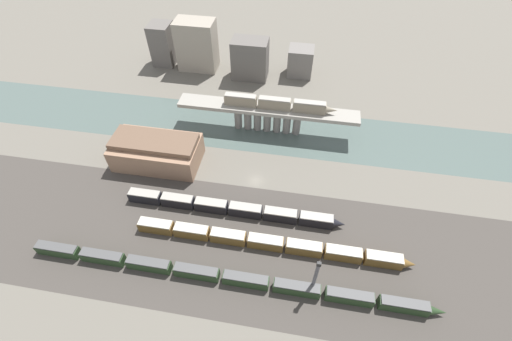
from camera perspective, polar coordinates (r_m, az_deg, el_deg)
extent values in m
plane|color=#666056|center=(111.22, -0.07, -1.72)|extent=(400.00, 400.00, 0.00)
cube|color=#423D38|center=(97.60, -2.46, -12.34)|extent=(280.00, 42.00, 0.01)
cube|color=#4C5B56|center=(129.08, 1.83, 6.82)|extent=(320.00, 25.28, 0.01)
cube|color=gray|center=(123.00, 1.94, 10.20)|extent=(64.39, 7.11, 1.37)
cylinder|color=gray|center=(127.69, -2.99, 8.86)|extent=(2.74, 2.74, 8.92)
cylinder|color=gray|center=(127.10, -1.38, 8.70)|extent=(2.74, 2.74, 8.92)
cylinder|color=gray|center=(126.60, 0.24, 8.53)|extent=(2.74, 2.74, 8.92)
cylinder|color=gray|center=(126.20, 1.88, 8.35)|extent=(2.74, 2.74, 8.92)
cylinder|color=gray|center=(125.91, 3.52, 8.17)|extent=(2.74, 2.74, 8.92)
cylinder|color=gray|center=(125.72, 5.17, 7.98)|extent=(2.74, 2.74, 8.92)
cylinder|color=gray|center=(125.63, 6.82, 7.78)|extent=(2.74, 2.74, 8.92)
cube|color=gray|center=(122.80, -2.59, 11.60)|extent=(11.31, 2.68, 3.74)
cube|color=#9E998E|center=(121.59, -2.62, 12.38)|extent=(10.86, 2.47, 0.40)
cube|color=gray|center=(121.25, 3.11, 11.04)|extent=(11.31, 2.68, 3.74)
cube|color=#9E998E|center=(120.02, 3.15, 11.83)|extent=(10.86, 2.47, 0.40)
cube|color=gray|center=(120.89, 8.88, 10.36)|extent=(11.31, 2.68, 3.74)
cube|color=#9E998E|center=(119.66, 8.99, 11.14)|extent=(10.86, 2.47, 0.40)
cone|color=gray|center=(121.39, 12.49, 9.81)|extent=(3.96, 2.42, 2.42)
cube|color=#23381E|center=(109.06, -30.08, -11.42)|extent=(11.79, 2.70, 3.11)
cube|color=#4C4C4C|center=(107.73, -30.43, -10.92)|extent=(11.32, 2.48, 0.40)
cube|color=#23381E|center=(102.46, -24.15, -13.07)|extent=(11.79, 2.70, 3.11)
cube|color=#4C4C4C|center=(101.04, -24.46, -12.57)|extent=(11.32, 2.48, 0.40)
cube|color=#23381E|center=(97.14, -17.40, -14.76)|extent=(11.79, 2.70, 3.11)
cube|color=#4C4C4C|center=(95.64, -17.64, -14.27)|extent=(11.32, 2.48, 0.40)
cube|color=#23381E|center=(93.32, -9.87, -16.39)|extent=(11.79, 2.70, 3.11)
cube|color=#4C4C4C|center=(91.76, -10.01, -15.91)|extent=(11.32, 2.48, 0.40)
cube|color=#23381E|center=(91.18, -1.71, -17.83)|extent=(11.79, 2.70, 3.11)
cube|color=#4C4C4C|center=(89.59, -1.74, -17.36)|extent=(11.32, 2.48, 0.40)
cube|color=#23381E|center=(90.85, 6.78, -18.95)|extent=(11.79, 2.70, 3.11)
cube|color=#4C4C4C|center=(89.25, 6.89, -18.50)|extent=(11.32, 2.48, 0.40)
cube|color=#23381E|center=(92.35, 15.26, -19.67)|extent=(11.79, 2.70, 3.11)
cube|color=#4C4C4C|center=(90.78, 15.49, -19.23)|extent=(11.32, 2.48, 0.40)
cube|color=#23381E|center=(95.58, 23.37, -19.98)|extent=(11.79, 2.70, 3.11)
cube|color=#4C4C4C|center=(94.06, 23.70, -19.55)|extent=(11.32, 2.48, 0.40)
cone|color=#23381E|center=(98.50, 28.02, -20.03)|extent=(4.13, 2.43, 2.43)
cube|color=brown|center=(102.86, -16.29, -8.93)|extent=(9.84, 3.18, 3.22)
cube|color=#B7B2A3|center=(101.41, -16.50, -8.36)|extent=(9.45, 2.93, 0.40)
cube|color=brown|center=(99.56, -10.65, -9.98)|extent=(9.84, 3.18, 3.22)
cube|color=#B7B2A3|center=(98.06, -10.80, -9.41)|extent=(9.45, 2.93, 0.40)
cube|color=brown|center=(97.30, -4.66, -10.98)|extent=(9.84, 3.18, 3.22)
cube|color=#B7B2A3|center=(95.76, -4.72, -10.42)|extent=(9.45, 2.93, 0.40)
cube|color=brown|center=(96.13, 1.60, -11.90)|extent=(9.84, 3.18, 3.22)
cube|color=#B7B2A3|center=(94.58, 1.62, -11.35)|extent=(9.45, 2.93, 0.40)
cube|color=brown|center=(96.12, 7.97, -12.69)|extent=(9.84, 3.18, 3.22)
cube|color=#B7B2A3|center=(94.56, 8.08, -12.15)|extent=(9.45, 2.93, 0.40)
cube|color=brown|center=(97.24, 14.30, -13.32)|extent=(9.84, 3.18, 3.22)
cube|color=#B7B2A3|center=(95.70, 14.50, -12.79)|extent=(9.45, 2.93, 0.40)
cube|color=brown|center=(99.47, 20.44, -13.78)|extent=(9.84, 3.18, 3.22)
cube|color=#B7B2A3|center=(97.97, 20.72, -13.26)|extent=(9.45, 2.93, 0.40)
cone|color=brown|center=(101.55, 24.14, -14.03)|extent=(3.45, 2.86, 2.86)
cube|color=black|center=(110.26, -17.96, -4.20)|extent=(9.79, 3.12, 3.36)
cube|color=#9E998E|center=(108.85, -18.19, -3.58)|extent=(9.39, 2.87, 0.40)
cube|color=black|center=(106.53, -12.88, -5.03)|extent=(9.79, 3.12, 3.36)
cube|color=#9E998E|center=(105.07, -13.05, -4.41)|extent=(9.39, 2.87, 0.40)
cube|color=black|center=(103.71, -7.46, -5.87)|extent=(9.79, 3.12, 3.36)
cube|color=#9E998E|center=(102.21, -7.56, -5.25)|extent=(9.39, 2.87, 0.40)
cube|color=black|center=(101.88, -1.77, -6.70)|extent=(9.79, 3.12, 3.36)
cube|color=#9E998E|center=(100.36, -1.80, -6.08)|extent=(9.39, 2.87, 0.40)
cube|color=black|center=(101.09, 4.08, -7.48)|extent=(9.79, 3.12, 3.36)
cube|color=#9E998E|center=(99.56, 4.14, -6.86)|extent=(9.39, 2.87, 0.40)
cube|color=black|center=(101.38, 9.98, -8.19)|extent=(9.79, 3.12, 3.36)
cube|color=#9E998E|center=(99.84, 10.12, -7.58)|extent=(9.39, 2.87, 0.40)
cone|color=black|center=(102.24, 13.68, -8.64)|extent=(3.42, 2.80, 2.80)
cube|color=#937056|center=(118.98, -16.15, 2.92)|extent=(28.22, 15.12, 8.22)
cube|color=brown|center=(115.65, -16.66, 4.68)|extent=(27.66, 10.58, 1.80)
cylinder|color=#4C4C51|center=(87.00, 9.79, -17.27)|extent=(0.88, 0.88, 13.18)
cube|color=black|center=(80.61, 10.45, -15.09)|extent=(1.00, 0.70, 1.20)
cube|color=#605B56|center=(168.93, -15.27, 19.66)|extent=(9.30, 10.05, 18.19)
cube|color=gray|center=(161.24, -9.83, 19.88)|extent=(16.80, 10.31, 21.51)
cube|color=#605B56|center=(153.70, -0.99, 18.10)|extent=(15.09, 9.81, 16.93)
cube|color=slate|center=(157.62, 7.41, 17.57)|extent=(10.62, 9.50, 12.36)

